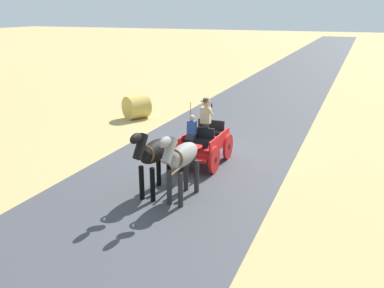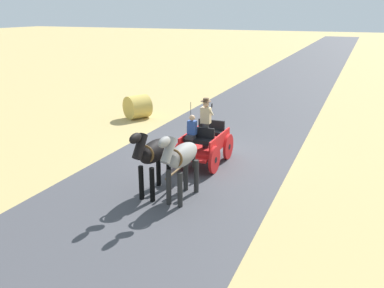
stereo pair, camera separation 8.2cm
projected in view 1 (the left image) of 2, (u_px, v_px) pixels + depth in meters
name	position (u px, v px, depth m)	size (l,w,h in m)	color
ground_plane	(203.00, 155.00, 15.98)	(200.00, 200.00, 0.00)	tan
road_surface	(203.00, 155.00, 15.97)	(6.77, 160.00, 0.01)	#424247
horse_drawn_carriage	(204.00, 143.00, 14.78)	(1.43, 4.50, 2.50)	red
horse_near_side	(181.00, 158.00, 11.80)	(0.63, 2.13, 2.21)	gray
horse_off_side	(153.00, 154.00, 12.13)	(0.57, 2.13, 2.21)	black
hay_bale	(137.00, 107.00, 21.16)	(1.20, 1.20, 1.10)	gold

